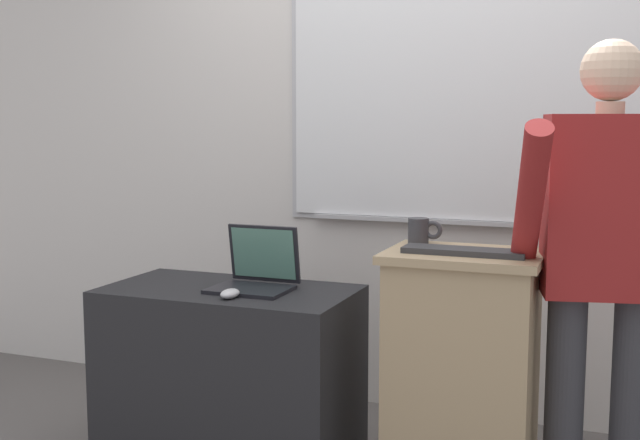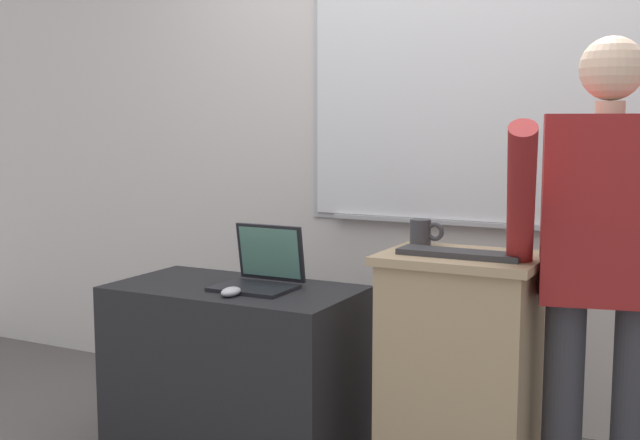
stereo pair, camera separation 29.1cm
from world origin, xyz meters
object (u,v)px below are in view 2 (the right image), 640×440
at_px(wireless_keyboard, 460,254).
at_px(coffee_mug, 422,232).
at_px(laptop, 262,270).
at_px(computer_mouse_by_laptop, 231,292).
at_px(side_desk, 236,376).
at_px(lectern_podium, 459,385).
at_px(person_presenter, 603,260).

relative_size(wireless_keyboard, coffee_mug, 3.24).
height_order(laptop, wireless_keyboard, laptop).
bearing_deg(computer_mouse_by_laptop, side_desk, 119.21).
relative_size(lectern_podium, person_presenter, 0.56).
bearing_deg(computer_mouse_by_laptop, person_presenter, 9.29).
height_order(side_desk, wireless_keyboard, wireless_keyboard).
relative_size(side_desk, computer_mouse_by_laptop, 9.66).
xyz_separation_m(lectern_podium, side_desk, (-0.91, -0.03, -0.10)).
distance_m(side_desk, wireless_keyboard, 1.08).
bearing_deg(coffee_mug, lectern_podium, -35.20).
bearing_deg(person_presenter, laptop, 167.60).
xyz_separation_m(side_desk, wireless_keyboard, (0.92, -0.02, 0.57)).
height_order(side_desk, laptop, laptop).
relative_size(side_desk, laptop, 3.24).
relative_size(lectern_podium, side_desk, 0.95).
height_order(lectern_podium, coffee_mug, coffee_mug).
height_order(laptop, computer_mouse_by_laptop, laptop).
xyz_separation_m(side_desk, laptop, (0.10, 0.04, 0.43)).
bearing_deg(coffee_mug, computer_mouse_by_laptop, -153.44).
height_order(wireless_keyboard, coffee_mug, coffee_mug).
height_order(lectern_podium, person_presenter, person_presenter).
relative_size(computer_mouse_by_laptop, coffee_mug, 0.78).
bearing_deg(computer_mouse_by_laptop, lectern_podium, 12.24).
height_order(lectern_podium, side_desk, lectern_podium).
xyz_separation_m(person_presenter, coffee_mug, (-0.65, 0.11, 0.03)).
xyz_separation_m(side_desk, coffee_mug, (0.71, 0.16, 0.61)).
bearing_deg(side_desk, laptop, 23.46).
bearing_deg(person_presenter, coffee_mug, 157.69).
bearing_deg(side_desk, lectern_podium, 1.67).
xyz_separation_m(lectern_podium, laptop, (-0.81, 0.02, 0.33)).
relative_size(side_desk, wireless_keyboard, 2.33).
xyz_separation_m(laptop, computer_mouse_by_laptop, (-0.02, -0.20, -0.05)).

